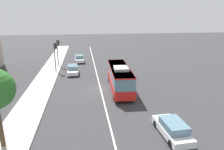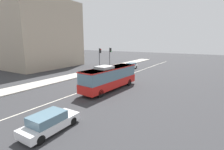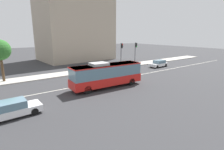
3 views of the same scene
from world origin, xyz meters
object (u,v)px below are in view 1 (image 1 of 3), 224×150
Objects in this scene: sedan_white_ahead at (79,59)px; sedan_white_behind at (73,70)px; traffic_light_mid_block at (55,52)px; transit_bus at (120,77)px; traffic_light_near_corner at (58,48)px; sedan_white at (172,129)px.

sedan_white_ahead and sedan_white_behind have the same top height.
transit_bus is at bearing -47.29° from traffic_light_mid_block.
transit_bus is 1.94× the size of traffic_light_near_corner.
transit_bus is 11.01m from sedan_white_behind.
transit_bus is 2.21× the size of sedan_white.
sedan_white is at bearing -61.49° from traffic_light_mid_block.
traffic_light_mid_block is at bearing 26.23° from sedan_white.
sedan_white_behind is 0.88× the size of traffic_light_near_corner.
traffic_light_near_corner reaches higher than sedan_white_behind.
sedan_white is at bearing -66.91° from traffic_light_near_corner.
traffic_light_near_corner is (25.97, 11.98, 2.84)m from sedan_white.
transit_bus is at bearing 9.23° from sedan_white.
traffic_light_mid_block reaches higher than sedan_white_behind.
transit_bus is 2.21× the size of sedan_white_ahead.
sedan_white_behind is (8.68, 6.68, -1.09)m from transit_bus.
sedan_white_ahead is 8.81m from traffic_light_mid_block.
traffic_light_near_corner reaches higher than sedan_white.
sedan_white is 25.16m from traffic_light_mid_block.
traffic_light_mid_block reaches higher than sedan_white_ahead.
transit_bus reaches higher than sedan_white_ahead.
traffic_light_near_corner is at bearing 22.32° from sedan_white.
traffic_light_near_corner is (5.69, 2.91, 2.84)m from sedan_white_behind.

